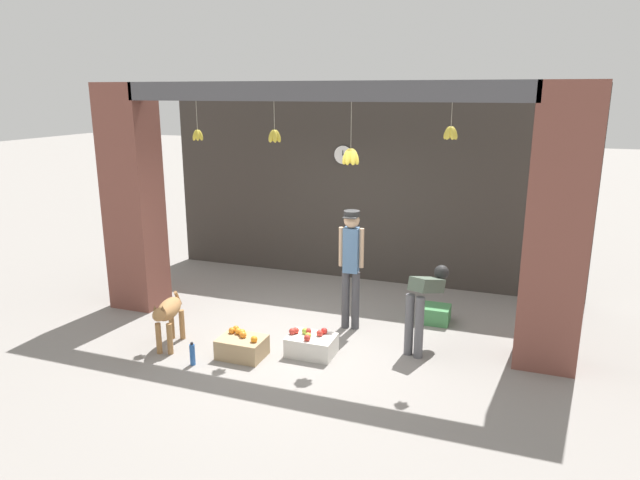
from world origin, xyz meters
The scene contains 13 objects.
ground_plane centered at (0.00, 0.00, 0.00)m, with size 60.00×60.00×0.00m, color gray.
shop_back_wall centered at (0.00, 2.69, 1.65)m, with size 7.11×0.12×3.31m, color #38332D.
shop_pillar_left centered at (-2.90, 0.30, 1.65)m, with size 0.70×0.60×3.31m, color brown.
shop_pillar_right centered at (2.90, 0.30, 1.65)m, with size 0.70×0.60×3.31m, color brown.
storefront_awning centered at (0.01, 0.12, 3.15)m, with size 5.21×0.28×1.00m.
dog centered at (-1.59, -0.86, 0.47)m, with size 0.37×0.86×0.68m.
shopkeeper centered at (0.40, 0.52, 0.98)m, with size 0.34×0.28×1.66m.
worker_stooping centered at (1.46, 0.16, 0.68)m, with size 0.43×0.77×1.03m.
fruit_crate_oranges centered at (-0.60, -0.79, 0.13)m, with size 0.56×0.42×0.33m.
fruit_crate_apples centered at (0.19, -0.44, 0.13)m, with size 0.58×0.42×0.32m.
produce_box_green centered at (1.46, 1.12, 0.12)m, with size 0.45×0.37×0.24m, color #42844C.
water_bottle centered at (-1.05, -1.19, 0.13)m, with size 0.07×0.07×0.29m.
wall_clock centered at (-0.39, 2.61, 2.15)m, with size 0.32×0.03×0.32m.
Camera 1 is at (2.52, -6.54, 3.19)m, focal length 32.00 mm.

